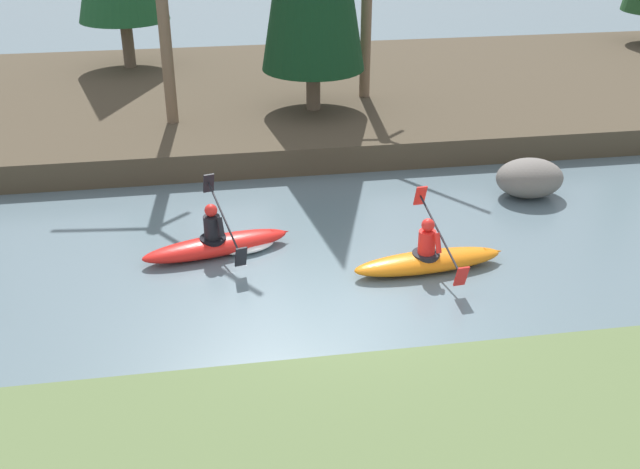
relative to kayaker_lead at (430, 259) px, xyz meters
name	(u,v)px	position (x,y,z in m)	size (l,w,h in m)	color
ground_plane	(338,316)	(-1.85, -1.20, -0.22)	(90.00, 90.00, 0.00)	slate
riverbank_far	(269,97)	(-1.85, 9.77, 0.10)	(44.00, 10.37, 0.64)	#473D2D
kayaker_lead	(430,259)	(0.00, 0.00, 0.00)	(2.79, 2.07, 1.20)	orange
kayaker_middle	(222,243)	(-3.55, 1.21, -0.02)	(2.78, 2.05, 1.20)	red
boulder_midstream	(530,178)	(3.00, 2.76, 0.18)	(1.44, 1.12, 0.81)	slate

